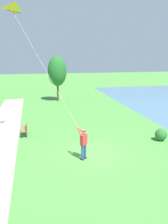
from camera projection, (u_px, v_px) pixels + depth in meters
The scene contains 6 objects.
ground_plane at pixel (91, 153), 12.75m from camera, with size 120.00×120.00×0.00m, color #4C8E3D.
person_kite_flyer at pixel (83, 141), 11.79m from camera, with size 0.57×0.61×1.83m.
flying_kite at pixel (17, 10), 13.05m from camera, with size 3.68×4.30×6.99m.
park_bench_near_walkway at pixel (25, 128), 15.67m from camera, with size 0.49×1.51×0.88m.
tree_lakeside_near at pixel (57, 71), 26.69m from camera, with size 2.31×2.33×5.62m.
lakeside_shrub at pixel (161, 135), 14.60m from camera, with size 0.82×0.74×0.84m, color #2D7033.
Camera 1 is at (-2.84, -11.37, 5.61)m, focal length 34.46 mm.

